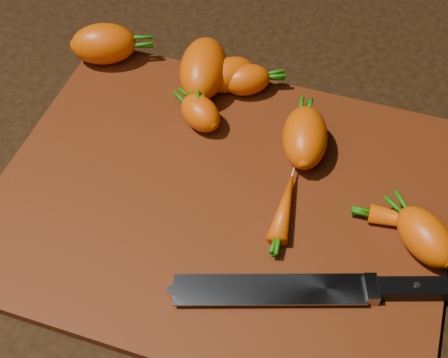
% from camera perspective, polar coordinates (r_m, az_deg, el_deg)
% --- Properties ---
extents(ground, '(2.00, 2.00, 0.01)m').
position_cam_1_polar(ground, '(0.71, -0.25, -2.37)').
color(ground, black).
extents(cutting_board, '(0.50, 0.40, 0.01)m').
position_cam_1_polar(cutting_board, '(0.70, -0.26, -1.83)').
color(cutting_board, '#582008').
rests_on(cutting_board, ground).
extents(carrot_0, '(0.10, 0.08, 0.05)m').
position_cam_1_polar(carrot_0, '(0.85, -10.92, 12.04)').
color(carrot_0, '#EC4D00').
rests_on(carrot_0, cutting_board).
extents(carrot_1, '(0.07, 0.07, 0.04)m').
position_cam_1_polar(carrot_1, '(0.75, -2.19, 6.04)').
color(carrot_1, '#EC4D00').
rests_on(carrot_1, cutting_board).
extents(carrot_2, '(0.08, 0.11, 0.06)m').
position_cam_1_polar(carrot_2, '(0.80, -1.91, 10.04)').
color(carrot_2, '#EC4D00').
rests_on(carrot_2, cutting_board).
extents(carrot_3, '(0.07, 0.10, 0.05)m').
position_cam_1_polar(carrot_3, '(0.72, 7.40, 3.82)').
color(carrot_3, '#EC4D00').
rests_on(carrot_3, cutting_board).
extents(carrot_4, '(0.08, 0.08, 0.04)m').
position_cam_1_polar(carrot_4, '(0.80, 0.44, 9.51)').
color(carrot_4, '#EC4D00').
rests_on(carrot_4, cutting_board).
extents(carrot_5, '(0.07, 0.06, 0.04)m').
position_cam_1_polar(carrot_5, '(0.80, 2.07, 9.05)').
color(carrot_5, '#EC4D00').
rests_on(carrot_5, cutting_board).
extents(carrot_6, '(0.09, 0.08, 0.04)m').
position_cam_1_polar(carrot_6, '(0.67, 17.95, -5.03)').
color(carrot_6, '#EC4D00').
rests_on(carrot_6, cutting_board).
extents(carrot_7, '(0.12, 0.03, 0.02)m').
position_cam_1_polar(carrot_7, '(0.69, 17.94, -4.02)').
color(carrot_7, '#EC4D00').
rests_on(carrot_7, cutting_board).
extents(carrot_8, '(0.03, 0.09, 0.02)m').
position_cam_1_polar(carrot_8, '(0.68, 5.57, -2.61)').
color(carrot_8, '#EC4D00').
rests_on(carrot_8, cutting_board).
extents(knife, '(0.30, 0.12, 0.02)m').
position_cam_1_polar(knife, '(0.63, 5.91, -10.00)').
color(knife, gray).
rests_on(knife, cutting_board).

